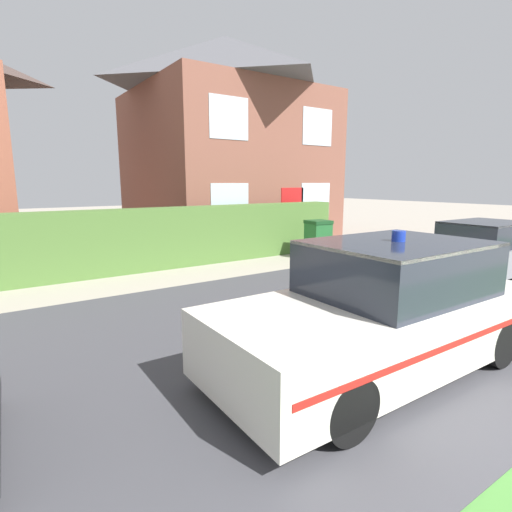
{
  "coord_description": "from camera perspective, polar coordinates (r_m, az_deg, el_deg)",
  "views": [
    {
      "loc": [
        -3.71,
        -0.4,
        2.3
      ],
      "look_at": [
        0.1,
        5.14,
        1.05
      ],
      "focal_mm": 28.0,
      "sensor_mm": 36.0,
      "label": 1
    }
  ],
  "objects": [
    {
      "name": "police_car",
      "position": [
        5.16,
        17.68,
        -7.47
      ],
      "size": [
        4.37,
        1.85,
        1.71
      ],
      "rotation": [
        0.0,
        0.0,
        3.13
      ],
      "color": "black",
      "rests_on": "road_strip"
    },
    {
      "name": "house_right",
      "position": [
        16.92,
        -4.3,
        16.33
      ],
      "size": [
        7.1,
        7.09,
        7.88
      ],
      "color": "brown",
      "rests_on": "ground"
    },
    {
      "name": "neighbour_car_far",
      "position": [
        10.89,
        29.38,
        0.45
      ],
      "size": [
        4.56,
        1.69,
        1.36
      ],
      "rotation": [
        0.0,
        0.0,
        3.12
      ],
      "color": "black",
      "rests_on": "road_strip"
    },
    {
      "name": "garden_hedge",
      "position": [
        11.0,
        -13.7,
        2.46
      ],
      "size": [
        11.9,
        0.67,
        1.63
      ],
      "primitive_type": "cube",
      "color": "#4C7233",
      "rests_on": "ground"
    },
    {
      "name": "road_strip",
      "position": [
        6.38,
        3.88,
        -10.57
      ],
      "size": [
        28.0,
        6.92,
        0.01
      ],
      "primitive_type": "cube",
      "color": "#424247",
      "rests_on": "ground"
    },
    {
      "name": "wheelie_bin",
      "position": [
        12.21,
        8.84,
        2.35
      ],
      "size": [
        0.71,
        0.71,
        1.17
      ],
      "rotation": [
        0.0,
        0.0,
        -0.1
      ],
      "color": "#23662D",
      "rests_on": "ground"
    }
  ]
}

